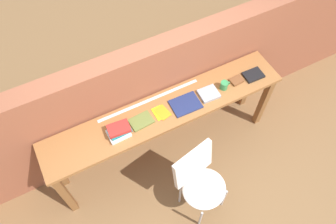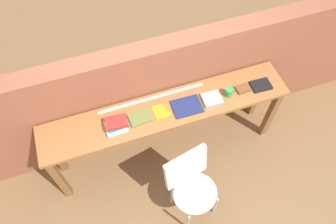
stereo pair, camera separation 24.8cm
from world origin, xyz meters
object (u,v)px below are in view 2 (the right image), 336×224
at_px(book_repair_rightmost, 261,85).
at_px(mug, 229,92).
at_px(book_open_centre, 187,106).
at_px(chair_white_moulded, 192,184).
at_px(book_stack_leftmost, 117,124).
at_px(magazine_cycling, 140,118).
at_px(leather_journal_brown, 243,89).
at_px(pamphlet_pile_colourful, 162,112).

bearing_deg(book_repair_rightmost, mug, -179.10).
height_order(book_open_centre, book_repair_rightmost, book_repair_rightmost).
height_order(chair_white_moulded, book_stack_leftmost, book_stack_leftmost).
xyz_separation_m(chair_white_moulded, mug, (0.62, 0.64, 0.40)).
bearing_deg(mug, chair_white_moulded, -134.23).
relative_size(magazine_cycling, book_open_centre, 0.76).
bearing_deg(magazine_cycling, mug, -5.69).
bearing_deg(leather_journal_brown, mug, -179.39).
xyz_separation_m(mug, book_repair_rightmost, (0.36, -0.01, -0.03)).
height_order(leather_journal_brown, book_repair_rightmost, same).
height_order(magazine_cycling, pamphlet_pile_colourful, magazine_cycling).
relative_size(book_open_centre, leather_journal_brown, 2.19).
bearing_deg(book_open_centre, leather_journal_brown, 3.00).
height_order(mug, book_repair_rightmost, mug).
xyz_separation_m(chair_white_moulded, book_repair_rightmost, (0.98, 0.63, 0.37)).
relative_size(pamphlet_pile_colourful, book_repair_rightmost, 0.88).
distance_m(magazine_cycling, mug, 0.91).
relative_size(magazine_cycling, mug, 1.97).
bearing_deg(pamphlet_pile_colourful, book_stack_leftmost, -177.50).
bearing_deg(leather_journal_brown, magazine_cycling, 175.50).
xyz_separation_m(mug, leather_journal_brown, (0.16, 0.01, -0.03)).
relative_size(book_open_centre, mug, 2.59).
xyz_separation_m(magazine_cycling, book_open_centre, (0.46, -0.02, -0.00)).
xyz_separation_m(book_open_centre, leather_journal_brown, (0.61, 0.01, 0.00)).
distance_m(pamphlet_pile_colourful, mug, 0.70).
bearing_deg(pamphlet_pile_colourful, leather_journal_brown, -0.58).
bearing_deg(pamphlet_pile_colourful, book_open_centre, -5.22).
distance_m(chair_white_moulded, book_open_centre, 0.75).
bearing_deg(chair_white_moulded, book_stack_leftmost, 129.42).
height_order(magazine_cycling, mug, mug).
xyz_separation_m(leather_journal_brown, book_repair_rightmost, (0.20, -0.02, 0.00)).
bearing_deg(mug, leather_journal_brown, 4.55).
bearing_deg(book_open_centre, book_repair_rightmost, 1.24).
bearing_deg(book_stack_leftmost, magazine_cycling, 5.20).
height_order(book_stack_leftmost, mug, same).
xyz_separation_m(magazine_cycling, pamphlet_pile_colourful, (0.21, -0.00, -0.00)).
bearing_deg(book_open_centre, mug, 1.82).
distance_m(mug, book_repair_rightmost, 0.36).
relative_size(pamphlet_pile_colourful, leather_journal_brown, 1.36).
height_order(pamphlet_pile_colourful, leather_journal_brown, leather_journal_brown).
xyz_separation_m(pamphlet_pile_colourful, book_open_centre, (0.25, -0.02, 0.00)).
xyz_separation_m(book_stack_leftmost, mug, (1.14, -0.00, 0.00)).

